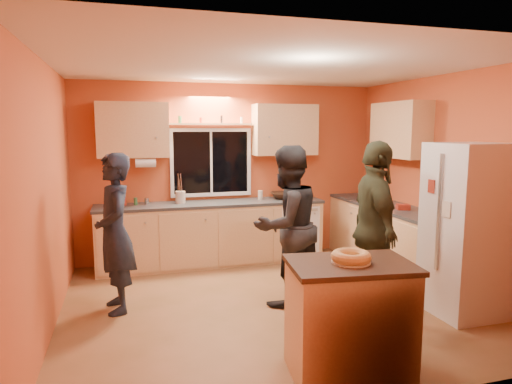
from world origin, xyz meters
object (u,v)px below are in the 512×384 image
object	(u,v)px
island	(349,318)
person_left	(115,233)
refrigerator	(468,230)
person_right	(375,230)
person_center	(287,226)

from	to	relation	value
island	person_left	distance (m)	2.61
refrigerator	person_right	world-z (taller)	person_right
person_left	person_right	distance (m)	2.72
refrigerator	person_left	world-z (taller)	refrigerator
island	person_left	xyz separation A→B (m)	(-1.78, 1.87, 0.38)
refrigerator	person_left	size ratio (longest dim) A/B	1.06
refrigerator	person_right	size ratio (longest dim) A/B	0.99
island	person_center	distance (m)	1.61
refrigerator	person_left	distance (m)	3.71
person_right	person_center	bearing A→B (deg)	66.17
refrigerator	person_center	bearing A→B (deg)	155.86
refrigerator	person_center	world-z (taller)	refrigerator
person_left	person_center	world-z (taller)	person_center
island	refrigerator	bearing A→B (deg)	30.98
island	person_center	world-z (taller)	person_center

